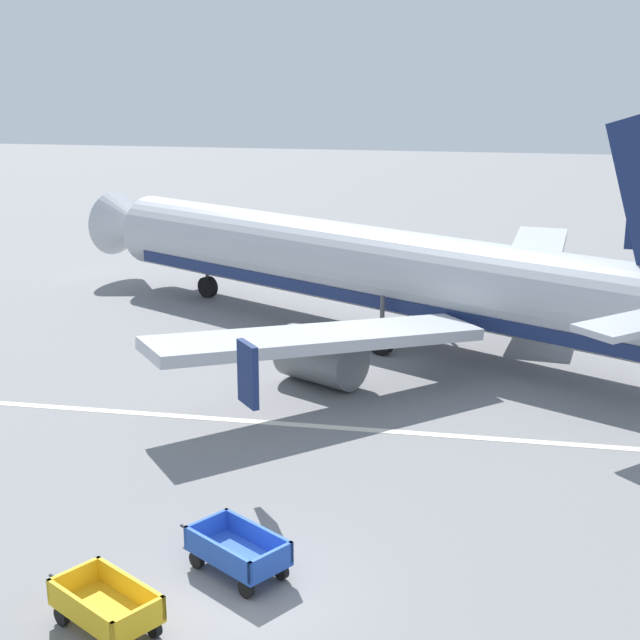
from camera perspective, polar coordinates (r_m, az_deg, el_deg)
ground_plane at (r=23.02m, az=-4.61°, el=-16.44°), size 220.00×220.00×0.00m
apron_stripe at (r=32.15m, az=0.31°, el=-6.60°), size 120.00×0.36×0.01m
airplane at (r=41.64m, az=4.02°, el=3.00°), size 34.60×28.70×11.34m
baggage_cart_nearest at (r=21.91m, az=-13.08°, el=-16.82°), size 3.40×2.51×1.07m
baggage_cart_second_in_row at (r=23.51m, az=-5.10°, el=-14.01°), size 3.36×2.59×1.07m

